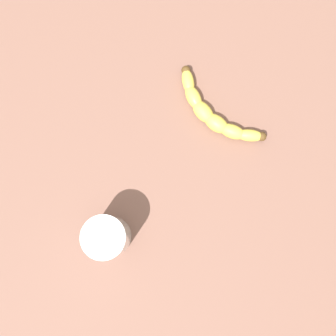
% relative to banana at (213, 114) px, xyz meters
% --- Properties ---
extents(wooden_tabletop, '(1.20, 1.20, 0.03)m').
position_rel_banana_xyz_m(wooden_tabletop, '(-0.13, -0.14, -0.03)').
color(wooden_tabletop, brown).
rests_on(wooden_tabletop, ground).
extents(banana, '(0.16, 0.16, 0.03)m').
position_rel_banana_xyz_m(banana, '(0.00, 0.00, 0.00)').
color(banana, '#DCCA48').
rests_on(banana, wooden_tabletop).
extents(smoothie_glass, '(0.08, 0.08, 0.10)m').
position_rel_banana_xyz_m(smoothie_glass, '(-0.21, -0.22, 0.03)').
color(smoothie_glass, silver).
rests_on(smoothie_glass, wooden_tabletop).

